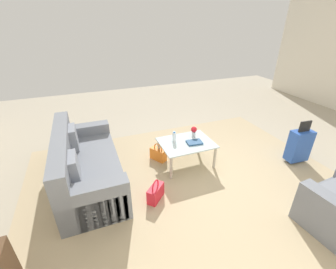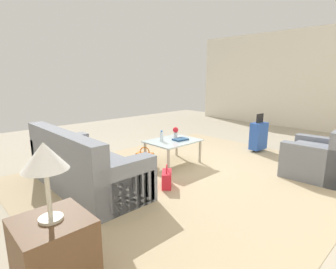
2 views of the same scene
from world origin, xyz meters
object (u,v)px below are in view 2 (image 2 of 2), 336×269
water_bottle (162,136)px  table_lamp (45,159)px  coffee_table (173,143)px  armchair (320,160)px  handbag_red (167,179)px  handbag_orange (145,158)px  coffee_table_book (180,139)px  flower_vase (176,131)px  suitcase_blue (259,136)px  side_table (55,253)px  couch (82,169)px

water_bottle → table_lamp: table_lamp is taller
coffee_table → table_lamp: size_ratio=1.56×
armchair → table_lamp: bearing=-9.3°
handbag_red → handbag_orange: same height
armchair → coffee_table_book: size_ratio=3.74×
flower_vase → table_lamp: 3.47m
flower_vase → table_lamp: (3.02, 1.65, 0.48)m
coffee_table_book → suitcase_blue: size_ratio=0.32×
table_lamp → side_table: bearing=0.0°
couch → flower_vase: (-2.02, -0.05, 0.27)m
armchair → water_bottle: (1.50, -2.27, 0.26)m
side_table → coffee_table: bearing=-151.8°
armchair → table_lamp: table_lamp is taller
coffee_table → handbag_red: bearing=40.3°
coffee_table → handbag_red: 1.12m
table_lamp → handbag_red: table_lamp is taller
coffee_table → flower_vase: bearing=-145.7°
water_bottle → flower_vase: size_ratio=1.00×
couch → armchair: couch is taller
suitcase_blue → water_bottle: bearing=-20.0°
couch → armchair: 3.84m
side_table → suitcase_blue: suitcase_blue is taller
armchair → table_lamp: 4.23m
suitcase_blue → coffee_table: bearing=-19.3°
flower_vase → handbag_orange: bearing=-13.5°
suitcase_blue → handbag_red: (2.83, 0.00, -0.23)m
handbag_red → armchair: bearing=145.6°
coffee_table → flower_vase: (-0.22, -0.15, 0.18)m
suitcase_blue → handbag_orange: (2.44, -1.01, -0.23)m
couch → flower_vase: couch is taller
couch → side_table: 1.89m
armchair → coffee_table: size_ratio=1.06×
coffee_table_book → handbag_red: bearing=39.2°
suitcase_blue → couch: bearing=-11.9°
flower_vase → handbag_red: bearing=39.1°
coffee_table_book → water_bottle: bearing=-23.4°
coffee_table → handbag_red: coffee_table is taller
side_table → table_lamp: table_lamp is taller
coffee_table → water_bottle: bearing=-26.6°
armchair → suitcase_blue: size_ratio=1.19×
water_bottle → side_table: water_bottle is taller
handbag_red → couch: bearing=-39.8°
armchair → coffee_table: bearing=-59.0°
coffee_table → suitcase_blue: suitcase_blue is taller
table_lamp → water_bottle: bearing=-148.4°
handbag_red → side_table: bearing=22.0°
coffee_table → side_table: 3.18m
armchair → suitcase_blue: (-0.70, -1.47, 0.06)m
armchair → water_bottle: 2.73m
side_table → coffee_table_book: bearing=-154.1°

